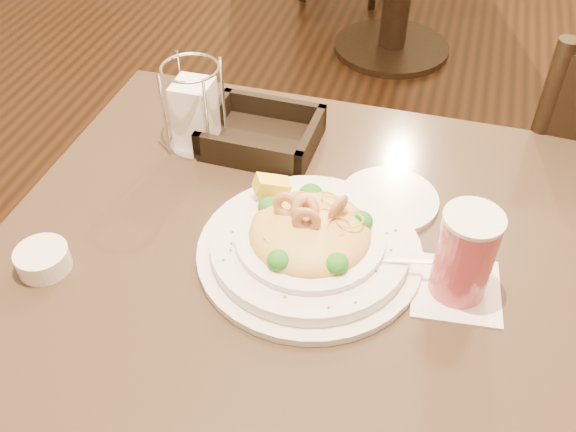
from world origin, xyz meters
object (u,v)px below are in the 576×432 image
(butter_ramekin, at_px, (43,259))
(bread_basket, at_px, (262,136))
(napkin_caddy, at_px, (195,112))
(side_plate, at_px, (389,199))
(drink_glass, at_px, (465,255))
(pasta_bowl, at_px, (310,240))
(main_table, at_px, (285,359))

(butter_ramekin, bearing_deg, bread_basket, 60.27)
(napkin_caddy, distance_m, side_plate, 0.37)
(drink_glass, height_order, side_plate, drink_glass)
(drink_glass, relative_size, butter_ramekin, 1.82)
(pasta_bowl, bearing_deg, butter_ramekin, -160.13)
(main_table, distance_m, drink_glass, 0.39)
(bread_basket, bearing_deg, side_plate, -20.45)
(drink_glass, bearing_deg, butter_ramekin, -168.13)
(napkin_caddy, bearing_deg, side_plate, -9.77)
(pasta_bowl, xyz_separation_m, napkin_caddy, (-0.26, 0.21, 0.04))
(side_plate, relative_size, butter_ramekin, 2.09)
(pasta_bowl, xyz_separation_m, butter_ramekin, (-0.36, -0.13, -0.01))
(drink_glass, xyz_separation_m, napkin_caddy, (-0.48, 0.22, -0.00))
(drink_glass, distance_m, napkin_caddy, 0.52)
(bread_basket, distance_m, napkin_caddy, 0.12)
(napkin_caddy, distance_m, butter_ramekin, 0.36)
(butter_ramekin, bearing_deg, drink_glass, 11.87)
(napkin_caddy, bearing_deg, bread_basket, 15.30)
(drink_glass, height_order, bread_basket, drink_glass)
(drink_glass, distance_m, bread_basket, 0.45)
(drink_glass, height_order, napkin_caddy, napkin_caddy)
(butter_ramekin, bearing_deg, napkin_caddy, 73.35)
(side_plate, height_order, butter_ramekin, butter_ramekin)
(main_table, height_order, napkin_caddy, napkin_caddy)
(main_table, relative_size, pasta_bowl, 2.44)
(drink_glass, distance_m, side_plate, 0.21)
(main_table, distance_m, pasta_bowl, 0.27)
(drink_glass, bearing_deg, napkin_caddy, 155.18)
(main_table, bearing_deg, side_plate, 55.55)
(bread_basket, xyz_separation_m, butter_ramekin, (-0.21, -0.37, -0.00))
(drink_glass, xyz_separation_m, side_plate, (-0.12, 0.16, -0.06))
(bread_basket, bearing_deg, drink_glass, -34.37)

